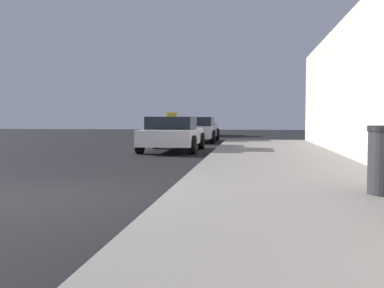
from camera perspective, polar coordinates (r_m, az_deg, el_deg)
ground_plane at (r=7.40m, az=-18.64°, el=-6.46°), size 80.00×80.00×0.00m
sidewalk at (r=6.69m, az=14.07°, el=-6.76°), size 4.00×32.00×0.15m
car_white at (r=16.58m, az=-2.47°, el=1.30°), size 2.04×4.18×1.43m
car_silver at (r=23.06m, az=0.69°, el=1.88°), size 2.02×4.44×1.27m
car_red at (r=30.83m, az=1.32°, el=2.24°), size 1.93×4.02×1.27m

